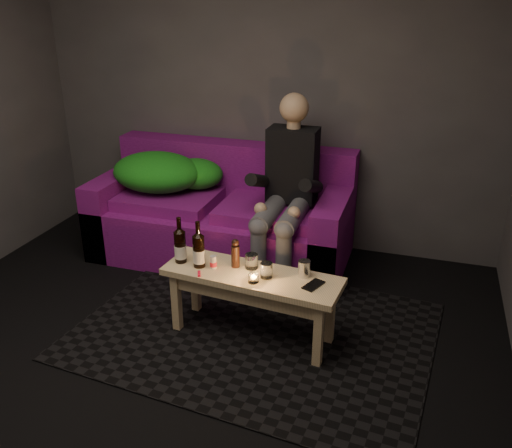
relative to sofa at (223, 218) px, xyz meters
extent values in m
plane|color=black|center=(0.23, -1.82, -0.33)|extent=(4.50, 4.50, 0.00)
plane|color=#464446|center=(0.23, 0.43, 0.97)|extent=(4.00, 0.00, 4.00)
cube|color=black|center=(0.61, -1.04, -0.32)|extent=(2.41, 1.85, 0.01)
cube|color=#680D63|center=(0.00, -0.05, -0.11)|extent=(2.10, 0.95, 0.44)
cube|color=#680D63|center=(0.00, 0.31, 0.35)|extent=(2.10, 0.23, 0.46)
cube|color=#680D63|center=(-0.95, -0.05, 0.00)|extent=(0.21, 0.95, 0.65)
cube|color=#680D63|center=(0.95, -0.05, 0.00)|extent=(0.21, 0.95, 0.65)
cube|color=#680D63|center=(-0.44, -0.10, 0.16)|extent=(0.79, 0.63, 0.11)
cube|color=#680D63|center=(0.44, -0.10, 0.16)|extent=(0.79, 0.63, 0.11)
ellipsoid|color=#18871B|center=(-0.57, -0.05, 0.37)|extent=(0.76, 0.59, 0.32)
ellipsoid|color=#18871B|center=(-0.27, 0.10, 0.33)|extent=(0.46, 0.38, 0.25)
ellipsoid|color=#18871B|center=(-0.80, 0.08, 0.29)|extent=(0.34, 0.27, 0.17)
cube|color=black|center=(0.59, 0.00, 0.52)|extent=(0.38, 0.23, 0.58)
sphere|color=tan|center=(0.59, 0.00, 0.97)|extent=(0.22, 0.22, 0.22)
cylinder|color=#53545E|center=(0.49, -0.32, 0.23)|extent=(0.15, 0.53, 0.15)
cylinder|color=#53545E|center=(0.68, -0.32, 0.23)|extent=(0.15, 0.53, 0.15)
cylinder|color=#53545E|center=(0.49, -0.58, -0.06)|extent=(0.12, 0.12, 0.54)
cylinder|color=#53545E|center=(0.68, -0.58, -0.06)|extent=(0.12, 0.12, 0.54)
cube|color=black|center=(0.49, -0.64, -0.30)|extent=(0.09, 0.23, 0.06)
cube|color=black|center=(0.68, -0.64, -0.30)|extent=(0.09, 0.23, 0.06)
cube|color=tan|center=(0.61, -1.09, 0.12)|extent=(1.16, 0.46, 0.04)
cube|color=tan|center=(0.61, -1.09, 0.04)|extent=(1.01, 0.37, 0.10)
cube|color=tan|center=(0.12, -1.18, -0.12)|extent=(0.06, 0.06, 0.42)
cube|color=tan|center=(0.14, -0.92, -0.12)|extent=(0.06, 0.06, 0.42)
cube|color=tan|center=(1.08, -1.26, -0.12)|extent=(0.06, 0.06, 0.42)
cube|color=tan|center=(1.11, -1.01, -0.12)|extent=(0.06, 0.06, 0.42)
cylinder|color=black|center=(0.12, -1.08, 0.24)|extent=(0.08, 0.08, 0.21)
cylinder|color=white|center=(0.12, -1.08, 0.21)|extent=(0.08, 0.08, 0.09)
cone|color=black|center=(0.12, -1.08, 0.37)|extent=(0.08, 0.08, 0.03)
cylinder|color=black|center=(0.12, -1.08, 0.40)|extent=(0.03, 0.03, 0.10)
cylinder|color=black|center=(0.26, -1.10, 0.24)|extent=(0.08, 0.08, 0.21)
cylinder|color=white|center=(0.26, -1.10, 0.21)|extent=(0.08, 0.08, 0.09)
cone|color=black|center=(0.26, -1.10, 0.37)|extent=(0.08, 0.08, 0.03)
cylinder|color=black|center=(0.26, -1.10, 0.40)|extent=(0.03, 0.03, 0.10)
cylinder|color=silver|center=(0.36, -1.10, 0.18)|extent=(0.05, 0.05, 0.09)
cylinder|color=black|center=(0.48, -1.04, 0.21)|extent=(0.06, 0.06, 0.15)
cylinder|color=white|center=(0.59, -1.02, 0.19)|extent=(0.09, 0.09, 0.10)
cylinder|color=white|center=(0.66, -1.19, 0.16)|extent=(0.07, 0.07, 0.05)
sphere|color=orange|center=(0.66, -1.19, 0.17)|extent=(0.02, 0.02, 0.02)
cylinder|color=white|center=(0.71, -1.11, 0.19)|extent=(0.10, 0.10, 0.10)
cylinder|color=silver|center=(0.93, -1.02, 0.19)|extent=(0.08, 0.08, 0.10)
cube|color=black|center=(1.01, -1.12, 0.14)|extent=(0.13, 0.17, 0.01)
cube|color=red|center=(0.30, -1.20, 0.14)|extent=(0.04, 0.07, 0.01)
camera|label=1|loc=(1.55, -3.93, 1.77)|focal=38.00mm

